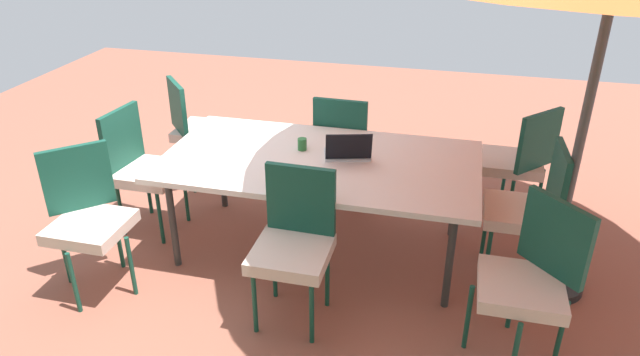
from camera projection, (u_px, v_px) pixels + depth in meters
The scene contains 12 objects.
ground_plane at pixel (320, 250), 4.43m from camera, with size 10.00×10.00×0.02m, color #935442.
dining_table at pixel (320, 164), 4.11m from camera, with size 2.21×1.19×0.76m.
chair_northeast at pixel (87, 214), 3.80m from camera, with size 0.59×0.59×0.98m.
chair_north at pixel (294, 240), 3.53m from camera, with size 0.46×0.47×0.98m.
chair_west at pixel (530, 205), 3.91m from camera, with size 0.47×0.46×0.98m.
chair_east at pixel (142, 164), 4.48m from camera, with size 0.48×0.47×0.98m.
chair_northwest at pixel (531, 276), 3.21m from camera, with size 0.59×0.59×0.98m.
chair_southeast at pixel (197, 126), 5.18m from camera, with size 0.59×0.58×0.98m.
chair_south at pixel (344, 143), 4.85m from camera, with size 0.46×0.47×0.98m.
chair_southwest at pixel (519, 158), 4.58m from camera, with size 0.59×0.59×0.98m.
laptop at pixel (348, 152), 4.08m from camera, with size 0.38×0.32×0.21m.
cup at pixel (302, 144), 4.21m from camera, with size 0.07×0.07×0.09m, color #286B33.
Camera 1 is at (-0.90, 3.59, 2.49)m, focal length 32.65 mm.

